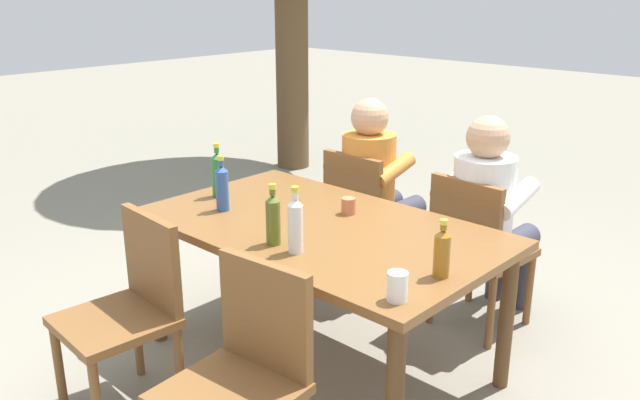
# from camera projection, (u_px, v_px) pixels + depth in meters

# --- Properties ---
(ground_plane) EXTENTS (24.00, 24.00, 0.00)m
(ground_plane) POSITION_uv_depth(u_px,v_px,m) (320.00, 360.00, 3.31)
(ground_plane) COLOR gray
(dining_table) EXTENTS (1.70, 1.01, 0.73)m
(dining_table) POSITION_uv_depth(u_px,v_px,m) (320.00, 240.00, 3.11)
(dining_table) COLOR brown
(dining_table) RESTS_ON ground_plane
(chair_far_right) EXTENTS (0.47, 0.47, 0.87)m
(chair_far_right) POSITION_uv_depth(u_px,v_px,m) (475.00, 245.00, 3.48)
(chair_far_right) COLOR brown
(chair_far_right) RESTS_ON ground_plane
(chair_far_left) EXTENTS (0.44, 0.44, 0.87)m
(chair_far_left) POSITION_uv_depth(u_px,v_px,m) (364.00, 213.00, 3.97)
(chair_far_left) COLOR brown
(chair_far_left) RESTS_ON ground_plane
(chair_near_left) EXTENTS (0.47, 0.47, 0.87)m
(chair_near_left) POSITION_uv_depth(u_px,v_px,m) (130.00, 304.00, 2.84)
(chair_near_left) COLOR brown
(chair_near_left) RESTS_ON ground_plane
(chair_near_right) EXTENTS (0.48, 0.48, 0.87)m
(chair_near_right) POSITION_uv_depth(u_px,v_px,m) (244.00, 370.00, 2.36)
(chair_near_right) COLOR brown
(chair_near_right) RESTS_ON ground_plane
(person_in_white_shirt) EXTENTS (0.47, 0.61, 1.18)m
(person_in_white_shirt) POSITION_uv_depth(u_px,v_px,m) (489.00, 211.00, 3.50)
(person_in_white_shirt) COLOR white
(person_in_white_shirt) RESTS_ON ground_plane
(person_in_plaid_shirt) EXTENTS (0.47, 0.61, 1.18)m
(person_in_plaid_shirt) POSITION_uv_depth(u_px,v_px,m) (376.00, 183.00, 3.99)
(person_in_plaid_shirt) COLOR orange
(person_in_plaid_shirt) RESTS_ON ground_plane
(bottle_olive) EXTENTS (0.06, 0.06, 0.27)m
(bottle_olive) POSITION_uv_depth(u_px,v_px,m) (273.00, 218.00, 2.82)
(bottle_olive) COLOR #566623
(bottle_olive) RESTS_ON dining_table
(bottle_amber) EXTENTS (0.06, 0.06, 0.23)m
(bottle_amber) POSITION_uv_depth(u_px,v_px,m) (442.00, 252.00, 2.51)
(bottle_amber) COLOR #996019
(bottle_amber) RESTS_ON dining_table
(bottle_blue) EXTENTS (0.06, 0.06, 0.28)m
(bottle_blue) POSITION_uv_depth(u_px,v_px,m) (222.00, 187.00, 3.24)
(bottle_blue) COLOR #2D56A3
(bottle_blue) RESTS_ON dining_table
(bottle_clear) EXTENTS (0.06, 0.06, 0.29)m
(bottle_clear) POSITION_uv_depth(u_px,v_px,m) (295.00, 224.00, 2.73)
(bottle_clear) COLOR white
(bottle_clear) RESTS_ON dining_table
(bottle_green) EXTENTS (0.06, 0.06, 0.29)m
(bottle_green) POSITION_uv_depth(u_px,v_px,m) (218.00, 174.00, 3.45)
(bottle_green) COLOR #287A38
(bottle_green) RESTS_ON dining_table
(cup_white) EXTENTS (0.07, 0.07, 0.11)m
(cup_white) POSITION_uv_depth(u_px,v_px,m) (397.00, 286.00, 2.33)
(cup_white) COLOR white
(cup_white) RESTS_ON dining_table
(cup_terracotta) EXTENTS (0.07, 0.07, 0.08)m
(cup_terracotta) POSITION_uv_depth(u_px,v_px,m) (348.00, 206.00, 3.22)
(cup_terracotta) COLOR #BC6B47
(cup_terracotta) RESTS_ON dining_table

